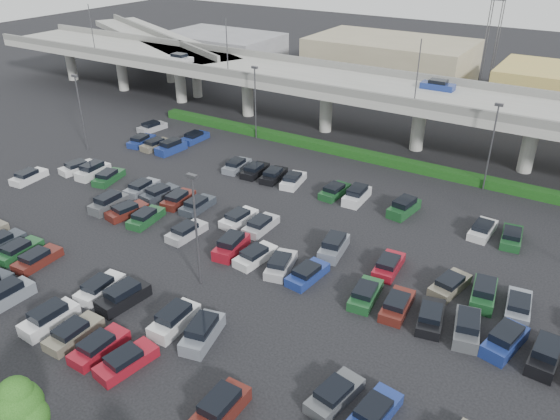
% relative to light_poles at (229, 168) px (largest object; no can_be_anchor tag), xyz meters
% --- Properties ---
extents(ground, '(280.00, 280.00, 0.00)m').
position_rel_light_poles_xyz_m(ground, '(4.13, -2.00, -6.24)').
color(ground, black).
extents(overpass, '(150.00, 13.00, 15.80)m').
position_rel_light_poles_xyz_m(overpass, '(3.91, 30.01, 0.73)').
color(overpass, '#97978F').
rests_on(overpass, ground).
extents(on_ramp, '(50.93, 30.13, 8.80)m').
position_rel_light_poles_xyz_m(on_ramp, '(-47.98, 41.05, 0.62)').
color(on_ramp, '#97978F').
rests_on(on_ramp, ground).
extents(hedge, '(66.00, 1.60, 1.10)m').
position_rel_light_poles_xyz_m(hedge, '(4.13, 23.00, -5.69)').
color(hedge, '#123910').
rests_on(hedge, ground).
extents(tree_row, '(65.07, 3.66, 5.94)m').
position_rel_light_poles_xyz_m(tree_row, '(4.83, -28.53, -2.72)').
color(tree_row, '#332316').
rests_on(tree_row, ground).
extents(parked_cars, '(62.93, 41.63, 1.67)m').
position_rel_light_poles_xyz_m(parked_cars, '(3.07, -6.32, -5.63)').
color(parked_cars, maroon).
rests_on(parked_cars, ground).
extents(light_poles, '(66.90, 48.38, 10.30)m').
position_rel_light_poles_xyz_m(light_poles, '(0.00, 0.00, 0.00)').
color(light_poles, '#46464B').
rests_on(light_poles, ground).
extents(distant_buildings, '(138.00, 24.00, 9.00)m').
position_rel_light_poles_xyz_m(distant_buildings, '(16.50, 59.81, -2.49)').
color(distant_buildings, gray).
rests_on(distant_buildings, ground).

